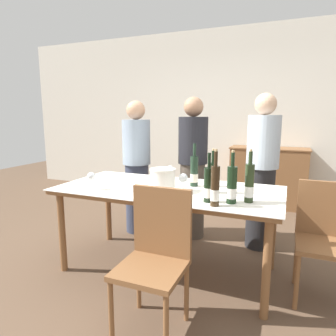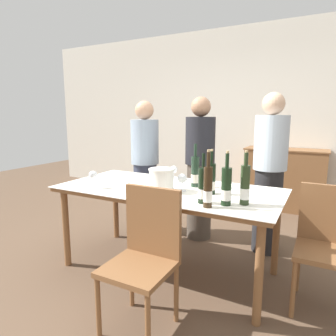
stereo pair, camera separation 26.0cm
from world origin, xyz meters
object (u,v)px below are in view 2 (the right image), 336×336
wine_glass_0 (93,176)px  wine_bottle_2 (226,187)px  wine_glass_2 (174,170)px  wine_bottle_4 (245,186)px  wine_bottle_0 (208,188)px  chair_right_end (327,239)px  person_guest_left (200,169)px  wine_glass_1 (182,179)px  person_host (145,167)px  sideboard_cabinet (284,179)px  chair_near_front (145,249)px  wine_bottle_3 (203,187)px  wine_bottle_5 (195,172)px  ice_bucket (162,179)px  wine_bottle_1 (211,179)px  dining_table (168,196)px  person_guest_right (269,174)px

wine_glass_0 → wine_bottle_2: bearing=2.4°
wine_bottle_2 → wine_glass_2: (-0.72, 0.60, -0.03)m
wine_bottle_4 → wine_glass_0: wine_bottle_4 is taller
wine_bottle_0 → chair_right_end: 0.97m
person_guest_left → wine_glass_1: bearing=-77.8°
person_host → sideboard_cabinet: bearing=50.5°
sideboard_cabinet → chair_near_front: (-0.50, -3.12, 0.07)m
wine_glass_2 → person_host: person_host is taller
wine_bottle_0 → person_guest_left: 1.32m
wine_bottle_2 → person_host: person_host is taller
wine_glass_0 → chair_right_end: bearing=11.7°
wine_bottle_0 → wine_glass_0: size_ratio=2.66×
wine_bottle_3 → wine_bottle_4: size_ratio=0.93×
wine_bottle_5 → wine_glass_2: wine_bottle_5 is taller
ice_bucket → chair_right_end: size_ratio=0.24×
wine_bottle_1 → chair_right_end: wine_bottle_1 is taller
dining_table → person_guest_left: size_ratio=1.21×
dining_table → wine_bottle_0: size_ratio=4.80×
wine_bottle_5 → wine_glass_2: (-0.31, 0.19, -0.04)m
ice_bucket → wine_bottle_0: size_ratio=0.54×
wine_glass_1 → chair_right_end: wine_glass_1 is taller
dining_table → wine_bottle_3: wine_bottle_3 is taller
wine_bottle_1 → chair_near_front: size_ratio=0.39×
wine_bottle_2 → chair_right_end: size_ratio=0.43×
chair_right_end → person_host: size_ratio=0.57×
ice_bucket → wine_bottle_1: 0.41m
wine_glass_2 → person_host: size_ratio=0.09×
ice_bucket → wine_bottle_2: size_ratio=0.56×
dining_table → wine_bottle_1: wine_bottle_1 is taller
ice_bucket → person_guest_left: person_guest_left is taller
person_guest_left → sideboard_cabinet: bearing=65.5°
sideboard_cabinet → dining_table: sideboard_cabinet is taller
sideboard_cabinet → dining_table: (-0.69, -2.43, 0.25)m
wine_bottle_3 → person_guest_left: bearing=113.0°
wine_bottle_0 → wine_glass_1: bearing=136.9°
wine_bottle_3 → wine_glass_2: (-0.56, 0.63, -0.03)m
wine_bottle_5 → ice_bucket: bearing=-124.0°
dining_table → wine_bottle_1: size_ratio=5.30×
wine_bottle_3 → wine_bottle_1: bearing=97.7°
chair_right_end → person_guest_right: bearing=126.6°
wine_bottle_2 → person_guest_left: bearing=120.4°
wine_bottle_4 → chair_near_front: wine_bottle_4 is taller
wine_glass_0 → wine_glass_2: (0.47, 0.65, -0.01)m
chair_near_front → wine_bottle_2: bearing=47.4°
wine_bottle_0 → wine_glass_1: 0.48m
ice_bucket → wine_bottle_2: (0.60, -0.14, 0.03)m
wine_bottle_1 → wine_glass_2: size_ratio=2.65×
wine_glass_0 → ice_bucket: bearing=17.2°
wine_bottle_1 → wine_glass_0: 1.03m
wine_bottle_0 → dining_table: bearing=144.3°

